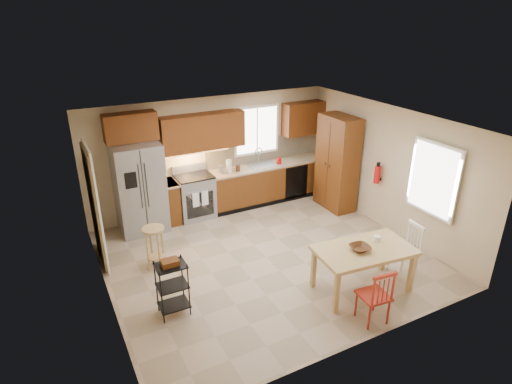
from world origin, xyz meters
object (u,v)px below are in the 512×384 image
at_px(table_bowl, 360,250).
at_px(soap_bottle, 279,160).
at_px(refrigerator, 140,188).
at_px(chair_red, 374,294).
at_px(dining_table, 362,270).
at_px(utility_cart, 173,288).
at_px(chair_white, 404,250).
at_px(bar_stool, 155,248).
at_px(range_stove, 195,197).
at_px(table_jar, 377,240).
at_px(pantry, 337,163).
at_px(fire_extinguisher, 377,175).

bearing_deg(table_bowl, soap_bottle, 79.35).
xyz_separation_m(refrigerator, chair_red, (2.24, -4.32, -0.46)).
height_order(dining_table, utility_cart, utility_cart).
distance_m(chair_white, utility_cart, 3.88).
bearing_deg(table_bowl, bar_stool, 140.76).
bearing_deg(soap_bottle, utility_cart, -140.70).
distance_m(range_stove, table_bowl, 3.97).
height_order(table_jar, utility_cart, utility_cart).
relative_size(refrigerator, dining_table, 1.20).
relative_size(refrigerator, chair_white, 2.03).
height_order(soap_bottle, dining_table, soap_bottle).
bearing_deg(refrigerator, utility_cart, -95.20).
relative_size(refrigerator, table_jar, 14.36).
relative_size(soap_bottle, bar_stool, 0.25).
bearing_deg(pantry, refrigerator, 167.38).
xyz_separation_m(chair_red, table_jar, (0.68, 0.75, 0.33)).
xyz_separation_m(chair_red, bar_stool, (-2.40, 2.81, -0.06)).
height_order(pantry, table_bowl, pantry).
bearing_deg(refrigerator, table_bowl, -55.75).
distance_m(chair_red, utility_cart, 2.90).
bearing_deg(bar_stool, utility_cart, -101.78).
xyz_separation_m(refrigerator, chair_white, (3.54, -3.62, -0.46)).
xyz_separation_m(pantry, bar_stool, (-4.28, -0.58, -0.66)).
xyz_separation_m(range_stove, chair_red, (1.09, -4.38, -0.01)).
xyz_separation_m(dining_table, table_bowl, (-0.10, 0.00, 0.38)).
bearing_deg(bar_stool, dining_table, -45.60).
relative_size(fire_extinguisher, chair_white, 0.40).
bearing_deg(soap_bottle, table_jar, -94.13).
bearing_deg(table_jar, dining_table, -164.05).
bearing_deg(range_stove, utility_cart, -115.90).
bearing_deg(utility_cart, table_bowl, -15.86).
xyz_separation_m(fire_extinguisher, chair_red, (-2.09, -2.34, -0.65)).
distance_m(refrigerator, range_stove, 1.24).
relative_size(range_stove, chair_white, 1.03).
relative_size(range_stove, fire_extinguisher, 2.56).
height_order(dining_table, bar_stool, bar_stool).
height_order(fire_extinguisher, chair_red, fire_extinguisher).
height_order(pantry, table_jar, pantry).
xyz_separation_m(range_stove, pantry, (2.98, -0.99, 0.59)).
relative_size(range_stove, table_jar, 7.26).
xyz_separation_m(pantry, chair_red, (-1.89, -3.39, -0.60)).
xyz_separation_m(chair_red, utility_cart, (-2.50, 1.48, -0.01)).
distance_m(range_stove, chair_white, 4.38).
distance_m(pantry, dining_table, 3.22).
distance_m(chair_red, table_bowl, 0.76).
bearing_deg(pantry, bar_stool, -172.34).
xyz_separation_m(range_stove, table_bowl, (1.35, -3.73, 0.29)).
bearing_deg(range_stove, table_bowl, -70.14).
height_order(fire_extinguisher, bar_stool, fire_extinguisher).
height_order(soap_bottle, utility_cart, soap_bottle).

